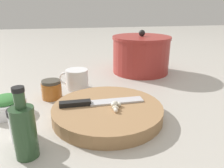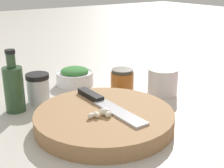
{
  "view_description": "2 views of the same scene",
  "coord_description": "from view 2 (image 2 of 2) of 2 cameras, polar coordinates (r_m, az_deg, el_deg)",
  "views": [
    {
      "loc": [
        -0.13,
        -0.6,
        0.3
      ],
      "look_at": [
        -0.01,
        -0.01,
        0.08
      ],
      "focal_mm": 35.0,
      "sensor_mm": 36.0,
      "label": 1
    },
    {
      "loc": [
        0.49,
        -0.41,
        0.31
      ],
      "look_at": [
        -0.04,
        -0.04,
        0.09
      ],
      "focal_mm": 50.0,
      "sensor_mm": 36.0,
      "label": 2
    }
  ],
  "objects": [
    {
      "name": "coffee_mug",
      "position": [
        0.87,
        9.2,
        0.52
      ],
      "size": [
        0.11,
        0.08,
        0.07
      ],
      "color": "white",
      "rests_on": "ground_plane"
    },
    {
      "name": "chef_knife",
      "position": [
        0.71,
        -1.31,
        -3.63
      ],
      "size": [
        0.24,
        0.04,
        0.01
      ],
      "rotation": [
        0.0,
        0.0,
        4.72
      ],
      "color": "black",
      "rests_on": "cutting_board"
    },
    {
      "name": "ground_plane",
      "position": [
        0.71,
        4.41,
        -7.12
      ],
      "size": [
        5.0,
        5.0,
        0.0
      ],
      "primitive_type": "plane",
      "color": "#B2ADA3"
    },
    {
      "name": "herb_bowl",
      "position": [
        0.95,
        -6.83,
        1.43
      ],
      "size": [
        0.11,
        0.11,
        0.05
      ],
      "color": "white",
      "rests_on": "ground_plane"
    },
    {
      "name": "garlic_cloves",
      "position": [
        0.65,
        -1.87,
        -5.39
      ],
      "size": [
        0.03,
        0.06,
        0.02
      ],
      "color": "silver",
      "rests_on": "cutting_board"
    },
    {
      "name": "oil_bottle",
      "position": [
        0.78,
        -17.51,
        -0.58
      ],
      "size": [
        0.05,
        0.05,
        0.15
      ],
      "color": "#2D4C2D",
      "rests_on": "ground_plane"
    },
    {
      "name": "cutting_board",
      "position": [
        0.69,
        -1.43,
        -6.36
      ],
      "size": [
        0.3,
        0.3,
        0.03
      ],
      "color": "#9E754C",
      "rests_on": "ground_plane"
    },
    {
      "name": "honey_jar",
      "position": [
        0.89,
        1.88,
        0.74
      ],
      "size": [
        0.07,
        0.07,
        0.06
      ],
      "color": "#B26023",
      "rests_on": "ground_plane"
    },
    {
      "name": "spice_jar",
      "position": [
        0.82,
        -13.36,
        -0.75
      ],
      "size": [
        0.06,
        0.06,
        0.08
      ],
      "color": "silver",
      "rests_on": "ground_plane"
    }
  ]
}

